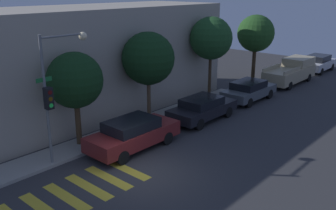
# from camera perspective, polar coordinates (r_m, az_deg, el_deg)

# --- Properties ---
(ground_plane) EXTENTS (60.00, 60.00, 0.00)m
(ground_plane) POSITION_cam_1_polar(r_m,az_deg,el_deg) (15.65, -4.00, -10.46)
(ground_plane) COLOR #333335
(sidewalk) EXTENTS (26.00, 1.72, 0.14)m
(sidewalk) POSITION_cam_1_polar(r_m,az_deg,el_deg) (18.48, -12.88, -6.07)
(sidewalk) COLOR gray
(sidewalk) RESTS_ON ground
(building_row) EXTENTS (26.00, 6.00, 6.25)m
(building_row) POSITION_cam_1_polar(r_m,az_deg,el_deg) (21.07, -20.26, 4.96)
(building_row) COLOR #A89E8E
(building_row) RESTS_ON ground
(crosswalk) EXTENTS (5.33, 2.60, 0.00)m
(crosswalk) POSITION_cam_1_polar(r_m,az_deg,el_deg) (14.80, -13.58, -12.73)
(crosswalk) COLOR gold
(crosswalk) RESTS_ON ground
(traffic_light_pole) EXTENTS (2.54, 0.56, 5.58)m
(traffic_light_pole) POSITION_cam_1_polar(r_m,az_deg,el_deg) (16.03, -16.71, 3.27)
(traffic_light_pole) COLOR slate
(traffic_light_pole) RESTS_ON ground
(sedan_near_corner) EXTENTS (4.65, 1.86, 1.49)m
(sedan_near_corner) POSITION_cam_1_polar(r_m,az_deg,el_deg) (17.64, -5.34, -4.34)
(sedan_near_corner) COLOR maroon
(sedan_near_corner) RESTS_ON ground
(sedan_middle) EXTENTS (4.47, 1.87, 1.35)m
(sedan_middle) POSITION_cam_1_polar(r_m,az_deg,el_deg) (21.46, 5.27, -0.46)
(sedan_middle) COLOR black
(sedan_middle) RESTS_ON ground
(sedan_far_end) EXTENTS (4.41, 1.85, 1.35)m
(sedan_far_end) POSITION_cam_1_polar(r_m,az_deg,el_deg) (25.64, 12.22, 2.23)
(sedan_far_end) COLOR #4C5156
(sedan_far_end) RESTS_ON ground
(pickup_truck) EXTENTS (5.70, 1.94, 1.87)m
(pickup_truck) POSITION_cam_1_polar(r_m,az_deg,el_deg) (31.29, 18.27, 4.90)
(pickup_truck) COLOR tan
(pickup_truck) RESTS_ON ground
(sedan_tail_of_row) EXTENTS (4.21, 1.82, 1.50)m
(sedan_tail_of_row) POSITION_cam_1_polar(r_m,az_deg,el_deg) (36.45, 21.89, 5.97)
(sedan_tail_of_row) COLOR silver
(sedan_tail_of_row) RESTS_ON ground
(tree_near_corner) EXTENTS (2.60, 2.60, 4.57)m
(tree_near_corner) POSITION_cam_1_polar(r_m,az_deg,el_deg) (17.63, -14.00, 3.63)
(tree_near_corner) COLOR #42301E
(tree_near_corner) RESTS_ON ground
(tree_midblock) EXTENTS (2.90, 2.90, 5.07)m
(tree_midblock) POSITION_cam_1_polar(r_m,az_deg,el_deg) (20.53, -3.03, 7.07)
(tree_midblock) COLOR brown
(tree_midblock) RESTS_ON ground
(tree_far_end) EXTENTS (2.79, 2.79, 5.54)m
(tree_far_end) POSITION_cam_1_polar(r_m,az_deg,el_deg) (24.86, 6.57, 10.05)
(tree_far_end) COLOR #42301E
(tree_far_end) RESTS_ON ground
(tree_behind_truck) EXTENTS (2.82, 2.82, 5.35)m
(tree_behind_truck) POSITION_cam_1_polar(r_m,az_deg,el_deg) (29.81, 13.23, 10.54)
(tree_behind_truck) COLOR #42301E
(tree_behind_truck) RESTS_ON ground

